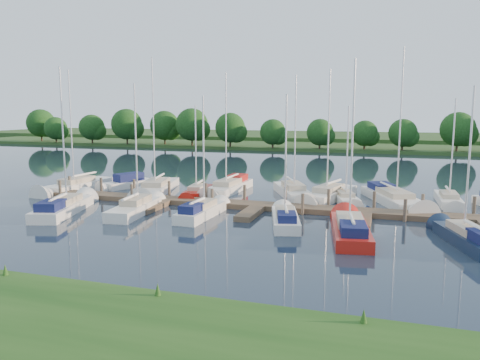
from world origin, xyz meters
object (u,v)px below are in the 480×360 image
(sailboat_s_2, at_px, (202,212))
(sailboat_n_5, at_px, (293,194))
(dock, at_px, (258,208))
(motorboat, at_px, (127,184))
(sailboat_n_0, at_px, (76,187))

(sailboat_s_2, bearing_deg, sailboat_n_5, 65.64)
(dock, relative_size, sailboat_s_2, 4.36)
(motorboat, height_order, sailboat_n_5, sailboat_n_5)
(dock, relative_size, motorboat, 6.71)
(motorboat, relative_size, sailboat_s_2, 0.65)
(dock, height_order, sailboat_n_0, sailboat_n_0)
(sailboat_n_5, relative_size, sailboat_s_2, 1.22)
(sailboat_n_0, relative_size, motorboat, 2.01)
(sailboat_s_2, bearing_deg, sailboat_n_0, 158.24)
(dock, height_order, motorboat, motorboat)
(motorboat, xyz_separation_m, sailboat_n_5, (16.99, 0.08, -0.08))
(sailboat_n_0, distance_m, sailboat_n_5, 21.07)
(sailboat_n_0, height_order, motorboat, sailboat_n_0)
(sailboat_n_0, relative_size, sailboat_n_5, 1.07)
(sailboat_n_0, bearing_deg, sailboat_n_5, -167.75)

